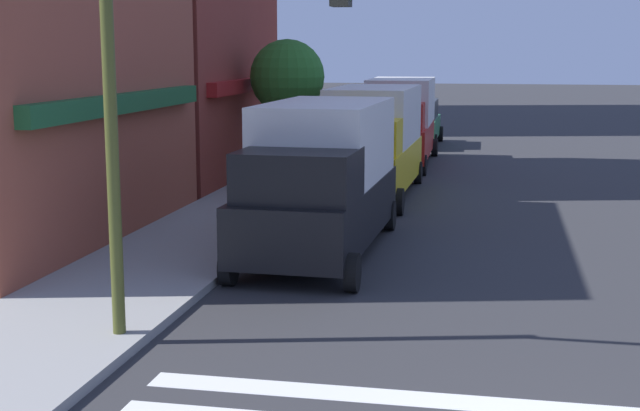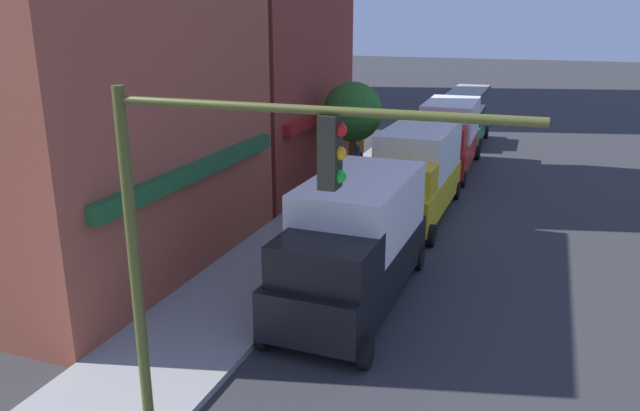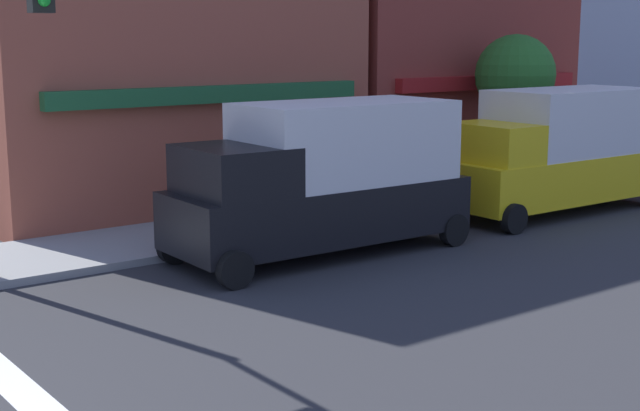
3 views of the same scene
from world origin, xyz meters
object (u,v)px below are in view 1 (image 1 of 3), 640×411
object	(u,v)px
box_truck_yellow	(371,140)
pedestrian_blue_shirt	(291,145)
traffic_signal	(212,51)
suv_green	(415,121)
box_truck_red	(399,120)
pedestrian_orange_vest	(292,138)
street_tree	(287,77)
box_truck_black	(321,176)

from	to	relation	value
box_truck_yellow	pedestrian_blue_shirt	bearing A→B (deg)	47.29
traffic_signal	pedestrian_blue_shirt	world-z (taller)	traffic_signal
box_truck_yellow	suv_green	xyz separation A→B (m)	(13.53, 0.00, -0.56)
pedestrian_blue_shirt	box_truck_red	bearing A→B (deg)	163.31
pedestrian_blue_shirt	pedestrian_orange_vest	bearing A→B (deg)	-149.86
street_tree	suv_green	bearing A→B (deg)	-13.26
suv_green	pedestrian_blue_shirt	xyz separation A→B (m)	(-10.67, 2.99, 0.04)
box_truck_yellow	pedestrian_orange_vest	xyz separation A→B (m)	(5.03, 3.46, -0.51)
box_truck_red	pedestrian_orange_vest	size ratio (longest dim) A/B	3.53
pedestrian_orange_vest	box_truck_red	bearing A→B (deg)	-161.02
box_truck_black	box_truck_yellow	distance (m)	7.28
box_truck_red	pedestrian_orange_vest	bearing A→B (deg)	120.77
traffic_signal	pedestrian_orange_vest	bearing A→B (deg)	9.90
pedestrian_blue_shirt	pedestrian_orange_vest	xyz separation A→B (m)	(2.17, 0.47, 0.00)
pedestrian_blue_shirt	street_tree	distance (m)	2.50
box_truck_black	street_tree	distance (m)	9.50
pedestrian_blue_shirt	street_tree	bearing A→B (deg)	26.58
box_truck_yellow	pedestrian_blue_shirt	world-z (taller)	box_truck_yellow
suv_green	street_tree	world-z (taller)	street_tree
traffic_signal	box_truck_yellow	xyz separation A→B (m)	(13.35, -0.25, -2.50)
suv_green	pedestrian_orange_vest	xyz separation A→B (m)	(-8.50, 3.46, 0.04)
street_tree	box_truck_black	bearing A→B (deg)	-162.58
box_truck_red	suv_green	world-z (taller)	box_truck_red
suv_green	street_tree	xyz separation A→B (m)	(-11.88, 2.80, 2.22)
street_tree	box_truck_red	bearing A→B (deg)	-26.78
traffic_signal	suv_green	distance (m)	27.06
box_truck_red	suv_green	bearing A→B (deg)	-1.27
box_truck_red	suv_green	xyz separation A→B (m)	(6.34, 0.00, -0.56)
box_truck_yellow	suv_green	world-z (taller)	box_truck_yellow
box_truck_yellow	pedestrian_orange_vest	distance (m)	6.12
traffic_signal	suv_green	size ratio (longest dim) A/B	1.24
suv_green	street_tree	size ratio (longest dim) A/B	1.11
box_truck_red	pedestrian_blue_shirt	xyz separation A→B (m)	(-4.33, 2.99, -0.51)
pedestrian_blue_shirt	box_truck_black	bearing A→B (deg)	34.31
box_truck_red	suv_green	size ratio (longest dim) A/B	1.32
traffic_signal	street_tree	bearing A→B (deg)	9.66
box_truck_black	pedestrian_orange_vest	distance (m)	12.79
suv_green	pedestrian_orange_vest	distance (m)	9.18
pedestrian_blue_shirt	pedestrian_orange_vest	world-z (taller)	same
suv_green	box_truck_red	bearing A→B (deg)	179.18
suv_green	pedestrian_blue_shirt	world-z (taller)	suv_green
box_truck_red	pedestrian_blue_shirt	world-z (taller)	box_truck_red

